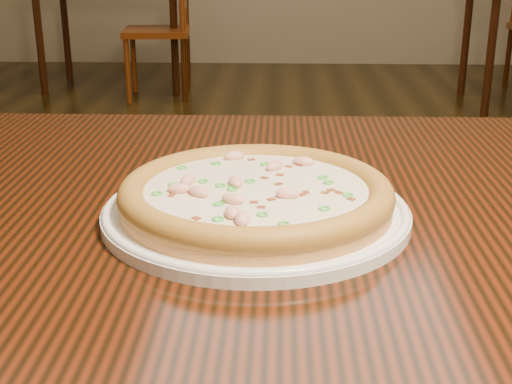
{
  "coord_description": "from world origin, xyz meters",
  "views": [
    {
      "loc": [
        -0.19,
        -1.54,
        1.03
      ],
      "look_at": [
        -0.22,
        -0.85,
        0.78
      ],
      "focal_mm": 50.0,
      "sensor_mm": 36.0,
      "label": 1
    }
  ],
  "objects_px": {
    "hero_table": "(362,284)",
    "chair_b": "(165,30)",
    "plate": "(256,211)",
    "pizza": "(256,195)"
  },
  "relations": [
    {
      "from": "pizza",
      "to": "plate",
      "type": "bearing_deg",
      "value": 12.65
    },
    {
      "from": "hero_table",
      "to": "chair_b",
      "type": "distance_m",
      "value": 4.06
    },
    {
      "from": "plate",
      "to": "chair_b",
      "type": "relative_size",
      "value": 0.33
    },
    {
      "from": "plate",
      "to": "hero_table",
      "type": "bearing_deg",
      "value": 22.62
    },
    {
      "from": "plate",
      "to": "chair_b",
      "type": "distance_m",
      "value": 4.1
    },
    {
      "from": "plate",
      "to": "chair_b",
      "type": "xyz_separation_m",
      "value": [
        -0.74,
        4.02,
        -0.32
      ]
    },
    {
      "from": "plate",
      "to": "chair_b",
      "type": "height_order",
      "value": "chair_b"
    },
    {
      "from": "pizza",
      "to": "chair_b",
      "type": "bearing_deg",
      "value": 100.39
    },
    {
      "from": "pizza",
      "to": "chair_b",
      "type": "xyz_separation_m",
      "value": [
        -0.74,
        4.02,
        -0.34
      ]
    },
    {
      "from": "pizza",
      "to": "chair_b",
      "type": "distance_m",
      "value": 4.1
    }
  ]
}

